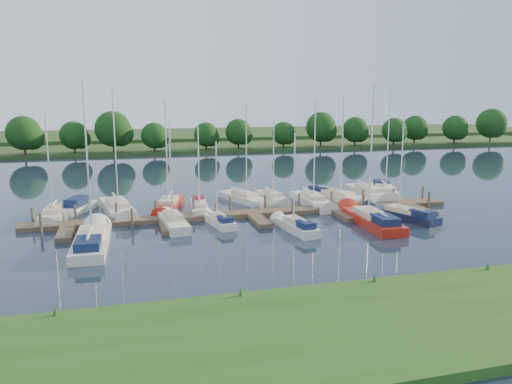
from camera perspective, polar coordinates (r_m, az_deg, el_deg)
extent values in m
plane|color=#192332|center=(39.05, 2.46, -5.33)|extent=(260.00, 260.00, 0.00)
cube|color=#244C15|center=(25.15, 13.98, -14.43)|extent=(90.00, 10.00, 0.50)
cube|color=#4A3C29|center=(46.43, -0.55, -2.45)|extent=(40.00, 2.00, 0.40)
cube|color=#4A3C29|center=(42.32, -20.95, -4.50)|extent=(1.20, 4.00, 0.40)
cube|color=#4A3C29|center=(42.23, -10.07, -3.97)|extent=(1.20, 4.00, 0.40)
cube|color=#4A3C29|center=(43.62, 0.46, -3.32)|extent=(1.20, 4.00, 0.40)
cube|color=#4A3C29|center=(46.38, 10.03, -2.64)|extent=(1.20, 4.00, 0.40)
cube|color=#4A3C29|center=(50.27, 18.31, -1.98)|extent=(1.20, 4.00, 0.40)
cylinder|color=#473D33|center=(46.77, -24.15, -2.82)|extent=(0.24, 0.24, 2.00)
cylinder|color=#473D33|center=(46.34, -19.93, -2.63)|extent=(0.24, 0.24, 2.00)
cylinder|color=#473D33|center=(46.17, -15.66, -2.43)|extent=(0.24, 0.24, 2.00)
cylinder|color=#473D33|center=(46.25, -11.38, -2.21)|extent=(0.24, 0.24, 2.00)
cylinder|color=#473D33|center=(46.59, -7.14, -1.99)|extent=(0.24, 0.24, 2.00)
cylinder|color=#473D33|center=(47.19, -2.98, -1.75)|extent=(0.24, 0.24, 2.00)
cylinder|color=#473D33|center=(48.02, 1.05, -1.52)|extent=(0.24, 0.24, 2.00)
cylinder|color=#473D33|center=(49.08, 4.92, -1.29)|extent=(0.24, 0.24, 2.00)
cylinder|color=#473D33|center=(50.36, 8.62, -1.06)|extent=(0.24, 0.24, 2.00)
cylinder|color=#473D33|center=(51.84, 12.11, -0.84)|extent=(0.24, 0.24, 2.00)
cylinder|color=#473D33|center=(53.50, 15.40, -0.63)|extent=(0.24, 0.24, 2.00)
cylinder|color=#473D33|center=(55.33, 18.49, -0.44)|extent=(0.24, 0.24, 2.00)
cylinder|color=#473D33|center=(44.12, -23.37, -3.53)|extent=(0.24, 0.24, 2.00)
cylinder|color=#473D33|center=(43.64, -13.97, -3.10)|extent=(0.24, 0.24, 2.00)
cylinder|color=#473D33|center=(44.34, -4.63, -2.59)|extent=(0.24, 0.24, 2.00)
cylinder|color=#473D33|center=(46.17, 4.19, -2.05)|extent=(0.24, 0.24, 2.00)
cylinder|color=#473D33|center=(49.00, 12.16, -1.52)|extent=(0.24, 0.24, 2.00)
cylinder|color=#473D33|center=(52.66, 19.14, -1.02)|extent=(0.24, 0.24, 2.00)
cube|color=#244018|center=(111.81, -9.36, 5.24)|extent=(180.00, 30.00, 0.60)
cube|color=#355023|center=(136.58, -10.49, 6.35)|extent=(220.00, 40.00, 1.40)
cylinder|color=#38281C|center=(98.06, -25.56, 4.14)|extent=(0.36, 0.36, 2.55)
sphere|color=#0F340E|center=(97.81, -25.71, 5.95)|extent=(5.94, 5.94, 5.94)
sphere|color=#0F340E|center=(97.84, -24.91, 5.51)|extent=(4.25, 4.25, 4.25)
cylinder|color=#38281C|center=(97.48, -21.07, 4.37)|extent=(0.36, 0.36, 2.33)
sphere|color=#0F340E|center=(97.24, -21.19, 6.04)|extent=(5.44, 5.44, 5.44)
sphere|color=#0F340E|center=(97.38, -20.46, 5.64)|extent=(3.89, 3.89, 3.89)
cylinder|color=#38281C|center=(97.75, -16.30, 4.79)|extent=(0.36, 0.36, 2.73)
sphere|color=#0F340E|center=(97.48, -16.40, 6.74)|extent=(6.36, 6.36, 6.36)
sphere|color=#0F340E|center=(97.73, -15.57, 6.26)|extent=(4.54, 4.54, 4.54)
cylinder|color=#38281C|center=(99.29, -11.14, 5.12)|extent=(0.36, 0.36, 2.76)
sphere|color=#0F340E|center=(99.02, -11.21, 7.06)|extent=(6.44, 6.44, 6.44)
sphere|color=#0F340E|center=(99.39, -10.40, 6.57)|extent=(4.60, 4.60, 4.60)
cylinder|color=#38281C|center=(98.71, -5.73, 5.11)|extent=(0.36, 0.36, 2.32)
sphere|color=#0F340E|center=(98.47, -5.76, 6.75)|extent=(5.41, 5.41, 5.41)
sphere|color=#0F340E|center=(98.92, -5.10, 6.33)|extent=(3.87, 3.87, 3.87)
cylinder|color=#38281C|center=(103.05, -1.67, 5.32)|extent=(0.36, 0.36, 2.06)
sphere|color=#0F340E|center=(102.85, -1.68, 6.72)|extent=(4.80, 4.80, 4.80)
sphere|color=#0F340E|center=(103.34, -1.14, 6.36)|extent=(3.43, 3.43, 3.43)
cylinder|color=#38281C|center=(101.89, 2.99, 5.45)|extent=(0.36, 0.36, 2.78)
sphere|color=#0F340E|center=(101.63, 3.01, 7.36)|extent=(6.49, 6.49, 6.49)
sphere|color=#0F340E|center=(102.32, 3.71, 6.86)|extent=(4.64, 4.64, 4.64)
cylinder|color=#38281C|center=(104.77, 7.58, 5.37)|extent=(0.36, 0.36, 2.23)
sphere|color=#0F340E|center=(104.56, 7.62, 6.85)|extent=(5.20, 5.20, 5.20)
sphere|color=#0F340E|center=(105.23, 8.13, 6.46)|extent=(3.71, 3.71, 3.71)
cylinder|color=#38281C|center=(109.20, 11.63, 5.57)|extent=(0.36, 0.36, 2.66)
sphere|color=#0F340E|center=(108.97, 11.70, 7.27)|extent=(6.20, 6.20, 6.20)
sphere|color=#0F340E|center=(109.80, 12.25, 6.81)|extent=(4.43, 4.43, 4.43)
cylinder|color=#38281C|center=(112.05, 15.42, 5.54)|extent=(0.36, 0.36, 2.67)
sphere|color=#0F340E|center=(111.82, 15.50, 7.20)|extent=(6.23, 6.23, 6.23)
sphere|color=#0F340E|center=(112.73, 16.02, 6.75)|extent=(4.45, 4.45, 4.45)
cylinder|color=#38281C|center=(118.89, 18.14, 5.62)|extent=(0.36, 0.36, 2.46)
sphere|color=#0F340E|center=(118.68, 18.22, 7.06)|extent=(5.74, 5.74, 5.74)
sphere|color=#0F340E|center=(119.57, 18.64, 6.67)|extent=(4.10, 4.10, 4.10)
cylinder|color=#38281C|center=(122.12, 21.69, 5.53)|extent=(0.36, 0.36, 2.52)
sphere|color=#0F340E|center=(121.91, 21.79, 6.97)|extent=(5.87, 5.87, 5.87)
sphere|color=#0F340E|center=(122.88, 22.18, 6.57)|extent=(4.20, 4.20, 4.20)
cylinder|color=#38281C|center=(126.34, 24.43, 5.39)|extent=(0.36, 0.36, 2.14)
sphere|color=#0F340E|center=(126.17, 24.52, 6.57)|extent=(4.99, 4.99, 4.99)
sphere|color=#0F340E|center=(127.05, 24.81, 6.25)|extent=(3.57, 3.57, 3.57)
cube|color=silver|center=(49.32, -22.08, -2.53)|extent=(2.07, 6.55, 1.06)
cone|color=silver|center=(46.20, -22.69, -3.44)|extent=(1.00, 2.30, 0.91)
cube|color=beige|center=(48.86, -22.20, -1.86)|extent=(1.47, 2.97, 0.48)
cylinder|color=silver|center=(47.86, -22.61, 3.02)|extent=(0.12, 0.12, 8.76)
cylinder|color=silver|center=(49.73, -22.06, -1.18)|extent=(0.21, 2.92, 0.10)
cylinder|color=silver|center=(49.73, -22.06, -1.18)|extent=(0.30, 2.60, 0.20)
cube|color=silver|center=(50.87, -19.66, -1.98)|extent=(3.66, 5.36, 1.02)
cone|color=silver|center=(48.70, -21.09, -2.62)|extent=(1.41, 1.75, 0.85)
cube|color=#131F44|center=(50.70, -19.71, -1.08)|extent=(2.40, 3.12, 0.91)
cube|color=silver|center=(49.67, -15.58, -2.04)|extent=(3.52, 8.35, 1.23)
cone|color=silver|center=(45.78, -14.78, -3.07)|extent=(1.57, 2.98, 1.13)
cube|color=beige|center=(49.12, -15.55, -1.22)|extent=(2.26, 3.86, 0.56)
cylinder|color=silver|center=(47.93, -15.79, 4.89)|extent=(0.12, 0.12, 10.92)
cylinder|color=silver|center=(50.21, -15.80, -0.46)|extent=(0.68, 3.61, 0.10)
cylinder|color=silver|center=(50.21, -15.80, -0.46)|extent=(0.71, 3.23, 0.20)
cube|color=#AE1D10|center=(50.20, -9.86, -1.66)|extent=(3.74, 7.53, 1.10)
cone|color=#AE1D10|center=(46.71, -10.52, -2.62)|extent=(1.60, 2.71, 1.02)
cube|color=beige|center=(49.70, -9.95, -0.96)|extent=(2.27, 3.54, 0.50)
cylinder|color=silver|center=(48.61, -10.19, 4.44)|extent=(0.12, 0.12, 9.79)
cylinder|color=silver|center=(50.68, -9.78, -0.27)|extent=(0.89, 3.19, 0.10)
cylinder|color=silver|center=(50.68, -9.78, -0.27)|extent=(0.90, 2.86, 0.20)
cube|color=silver|center=(48.70, -6.49, -1.96)|extent=(2.15, 5.76, 0.94)
cone|color=silver|center=(45.97, -6.31, -2.72)|extent=(0.99, 2.04, 0.79)
cube|color=beige|center=(48.31, -6.48, -1.36)|extent=(1.44, 2.64, 0.43)
cube|color=maroon|center=(50.10, -6.59, -0.82)|extent=(1.27, 1.79, 0.47)
cylinder|color=silver|center=(47.40, -6.56, 2.91)|extent=(0.12, 0.12, 7.59)
cylinder|color=silver|center=(49.06, -6.54, -0.76)|extent=(0.36, 2.53, 0.10)
cylinder|color=silver|center=(49.06, -6.54, -0.76)|extent=(0.43, 2.26, 0.20)
cube|color=silver|center=(52.77, -1.52, -0.90)|extent=(4.25, 7.18, 1.06)
cone|color=silver|center=(50.00, 0.72, -1.55)|extent=(1.76, 2.62, 0.97)
cube|color=beige|center=(52.36, -1.31, -0.25)|extent=(2.46, 3.44, 0.48)
cylinder|color=silver|center=(51.40, -1.11, 4.67)|extent=(0.12, 0.12, 9.37)
cylinder|color=silver|center=(53.13, -1.95, 0.33)|extent=(1.19, 2.96, 0.10)
cylinder|color=silver|center=(53.13, -1.95, 0.33)|extent=(1.16, 2.67, 0.20)
cube|color=silver|center=(53.20, 1.75, -0.80)|extent=(2.01, 6.11, 0.99)
cone|color=silver|center=(50.44, 2.93, -1.46)|extent=(0.96, 2.15, 0.84)
cube|color=beige|center=(52.80, 1.87, -0.21)|extent=(1.41, 2.78, 0.45)
cylinder|color=silver|center=(51.92, 2.01, 4.00)|extent=(0.12, 0.12, 8.14)
cylinder|color=silver|center=(53.57, 1.54, 0.34)|extent=(0.24, 2.71, 0.10)
cylinder|color=silver|center=(53.57, 1.54, 0.34)|extent=(0.33, 2.42, 0.20)
cube|color=silver|center=(51.85, 6.29, -1.17)|extent=(2.11, 7.35, 1.15)
cone|color=silver|center=(48.53, 7.84, -2.03)|extent=(1.05, 2.58, 1.03)
cube|color=beige|center=(51.37, 6.45, -0.45)|extent=(1.57, 3.31, 0.52)
cylinder|color=silver|center=(50.32, 6.72, 4.84)|extent=(0.12, 0.12, 9.90)
cylinder|color=silver|center=(52.30, 6.02, 0.23)|extent=(0.13, 3.30, 0.10)
cylinder|color=silver|center=(52.30, 6.02, 0.23)|extent=(0.22, 2.94, 0.20)
cube|color=silver|center=(54.52, 9.03, -0.65)|extent=(5.14, 7.97, 0.99)
cone|color=silver|center=(52.08, 12.21, -1.30)|extent=(2.10, 2.92, 1.09)
cube|color=beige|center=(54.15, 9.35, -0.08)|extent=(2.91, 3.85, 0.45)
cube|color=#131F44|center=(55.82, 7.39, 0.40)|extent=(2.33, 2.74, 0.49)
cylinder|color=silver|center=(53.18, 9.84, 5.27)|extent=(0.12, 0.12, 10.47)
cylinder|color=silver|center=(54.84, 8.46, 0.47)|extent=(1.51, 3.23, 0.10)
cylinder|color=silver|center=(54.84, 8.46, 0.47)|extent=(1.44, 2.92, 0.20)
cube|color=silver|center=(57.26, 12.47, -0.23)|extent=(2.65, 7.85, 1.13)
cone|color=silver|center=(53.83, 14.14, -0.99)|extent=(1.25, 2.77, 1.08)
cube|color=beige|center=(56.78, 12.66, 0.42)|extent=(1.84, 3.58, 0.52)
cylinder|color=silver|center=(55.77, 13.04, 5.48)|extent=(0.12, 0.12, 10.44)
cylinder|color=silver|center=(57.76, 12.21, 1.03)|extent=(0.32, 3.48, 0.10)
cylinder|color=silver|center=(57.76, 12.21, 1.03)|extent=(0.39, 3.10, 0.20)
cube|color=silver|center=(58.17, 14.45, -0.14)|extent=(5.21, 8.62, 1.09)
cone|color=silver|center=(54.12, 15.08, -0.98)|extent=(2.15, 3.14, 1.17)
cube|color=beige|center=(57.64, 14.54, 0.45)|extent=(3.00, 4.13, 0.49)
cube|color=#131F44|center=(60.31, 14.17, 1.01)|extent=(2.43, 2.93, 0.54)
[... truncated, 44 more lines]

